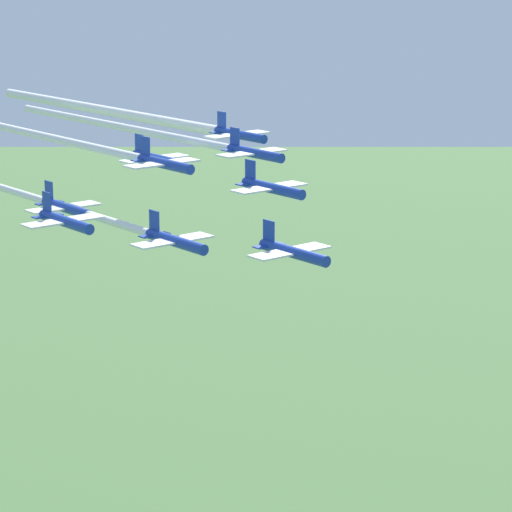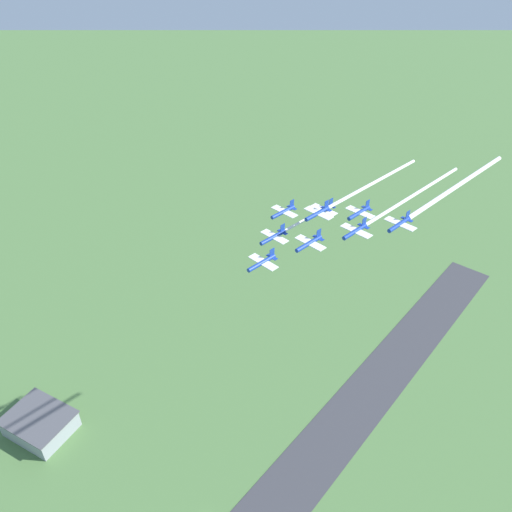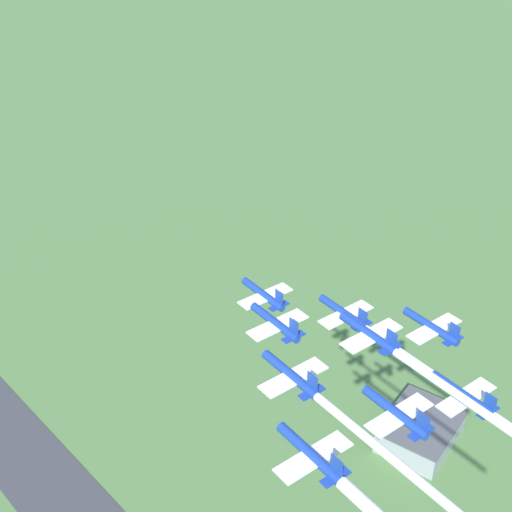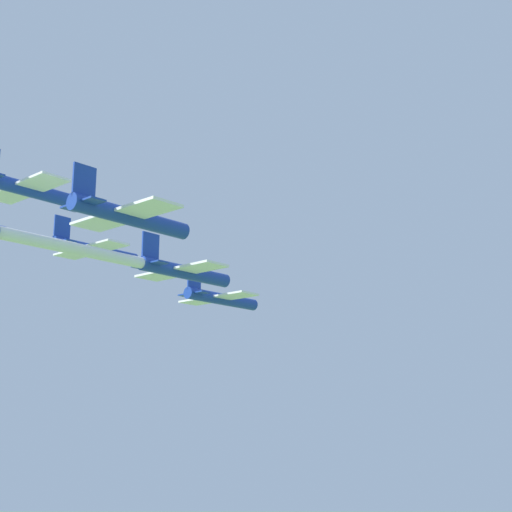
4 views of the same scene
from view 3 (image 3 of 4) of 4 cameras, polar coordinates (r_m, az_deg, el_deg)
hangar at (r=262.59m, az=13.00°, el=-13.47°), size 29.41×23.11×9.71m
jet_0 at (r=103.50m, az=0.68°, el=-3.14°), size 8.80×9.06×3.05m
jet_1 at (r=91.53m, az=1.66°, el=-5.42°), size 8.80×9.06×3.05m
jet_2 at (r=100.48m, az=7.12°, el=-4.57°), size 8.80×9.06×3.05m
jet_3 at (r=81.16m, az=2.91°, el=-9.55°), size 8.80×9.06×3.05m
jet_4 at (r=87.82m, az=9.12°, el=-6.20°), size 8.80×9.06×3.05m
jet_5 at (r=98.27m, az=13.97°, el=-5.56°), size 8.80×9.06×3.05m
jet_6 at (r=72.40m, az=4.51°, el=-15.60°), size 8.80×9.06×3.05m
jet_7 at (r=80.05m, az=11.25°, el=-12.27°), size 8.80×9.06×3.05m
jet_8 at (r=90.38m, az=16.37°, el=-10.65°), size 8.80×9.06×3.05m
smoke_trail_2 at (r=89.06m, az=18.14°, el=-11.76°), size 12.92×38.76×0.86m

